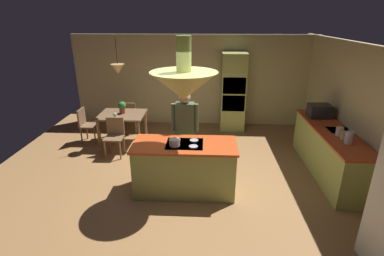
# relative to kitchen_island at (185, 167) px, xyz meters

# --- Properties ---
(ground) EXTENTS (8.16, 8.16, 0.00)m
(ground) POSITION_rel_kitchen_island_xyz_m (0.00, 0.20, -0.47)
(ground) COLOR #9E7042
(wall_back) EXTENTS (6.80, 0.10, 2.55)m
(wall_back) POSITION_rel_kitchen_island_xyz_m (0.00, 3.65, 0.80)
(wall_back) COLOR beige
(wall_back) RESTS_ON ground
(wall_right) EXTENTS (0.10, 7.20, 2.55)m
(wall_right) POSITION_rel_kitchen_island_xyz_m (3.25, 0.60, 0.80)
(wall_right) COLOR beige
(wall_right) RESTS_ON ground
(kitchen_island) EXTENTS (1.82, 0.83, 0.96)m
(kitchen_island) POSITION_rel_kitchen_island_xyz_m (0.00, 0.00, 0.00)
(kitchen_island) COLOR #A8B259
(kitchen_island) RESTS_ON ground
(counter_run_right) EXTENTS (0.73, 2.63, 0.94)m
(counter_run_right) POSITION_rel_kitchen_island_xyz_m (2.84, 0.80, 0.00)
(counter_run_right) COLOR #A8B259
(counter_run_right) RESTS_ON ground
(oven_tower) EXTENTS (0.66, 0.62, 2.11)m
(oven_tower) POSITION_rel_kitchen_island_xyz_m (1.10, 3.24, 0.58)
(oven_tower) COLOR #A8B259
(oven_tower) RESTS_ON ground
(dining_table) EXTENTS (1.10, 0.92, 0.76)m
(dining_table) POSITION_rel_kitchen_island_xyz_m (-1.70, 2.10, 0.19)
(dining_table) COLOR brown
(dining_table) RESTS_ON ground
(person_at_island) EXTENTS (0.53, 0.23, 1.69)m
(person_at_island) POSITION_rel_kitchen_island_xyz_m (-0.04, 0.68, 0.50)
(person_at_island) COLOR tan
(person_at_island) RESTS_ON ground
(range_hood) EXTENTS (1.10, 1.10, 1.00)m
(range_hood) POSITION_rel_kitchen_island_xyz_m (0.00, 0.00, 1.52)
(range_hood) COLOR #A8B259
(pendant_light_over_table) EXTENTS (0.32, 0.32, 0.82)m
(pendant_light_over_table) POSITION_rel_kitchen_island_xyz_m (-1.70, 2.10, 1.39)
(pendant_light_over_table) COLOR #E0B266
(chair_facing_island) EXTENTS (0.40, 0.40, 0.87)m
(chair_facing_island) POSITION_rel_kitchen_island_xyz_m (-1.70, 1.42, 0.03)
(chair_facing_island) COLOR brown
(chair_facing_island) RESTS_ON ground
(chair_by_back_wall) EXTENTS (0.40, 0.40, 0.87)m
(chair_by_back_wall) POSITION_rel_kitchen_island_xyz_m (-1.70, 2.78, 0.03)
(chair_by_back_wall) COLOR brown
(chair_by_back_wall) RESTS_ON ground
(chair_at_corner) EXTENTS (0.40, 0.40, 0.87)m
(chair_at_corner) POSITION_rel_kitchen_island_xyz_m (-2.63, 2.10, 0.03)
(chair_at_corner) COLOR brown
(chair_at_corner) RESTS_ON ground
(potted_plant_on_table) EXTENTS (0.20, 0.20, 0.30)m
(potted_plant_on_table) POSITION_rel_kitchen_island_xyz_m (-1.70, 2.15, 0.46)
(potted_plant_on_table) COLOR #99382D
(potted_plant_on_table) RESTS_ON dining_table
(cup_on_table) EXTENTS (0.07, 0.07, 0.09)m
(cup_on_table) POSITION_rel_kitchen_island_xyz_m (-1.78, 1.87, 0.33)
(cup_on_table) COLOR white
(cup_on_table) RESTS_ON dining_table
(canister_flour) EXTENTS (0.13, 0.13, 0.22)m
(canister_flour) POSITION_rel_kitchen_island_xyz_m (2.84, 0.15, 0.57)
(canister_flour) COLOR silver
(canister_flour) RESTS_ON counter_run_right
(canister_sugar) EXTENTS (0.12, 0.12, 0.15)m
(canister_sugar) POSITION_rel_kitchen_island_xyz_m (2.84, 0.33, 0.54)
(canister_sugar) COLOR #E0B78C
(canister_sugar) RESTS_ON counter_run_right
(canister_tea) EXTENTS (0.13, 0.13, 0.16)m
(canister_tea) POSITION_rel_kitchen_island_xyz_m (2.84, 0.51, 0.54)
(canister_tea) COLOR silver
(canister_tea) RESTS_ON counter_run_right
(microwave_on_counter) EXTENTS (0.46, 0.36, 0.28)m
(microwave_on_counter) POSITION_rel_kitchen_island_xyz_m (2.84, 1.58, 0.60)
(microwave_on_counter) COLOR #232326
(microwave_on_counter) RESTS_ON counter_run_right
(cooking_pot_on_cooktop) EXTENTS (0.18, 0.18, 0.12)m
(cooking_pot_on_cooktop) POSITION_rel_kitchen_island_xyz_m (-0.16, -0.13, 0.54)
(cooking_pot_on_cooktop) COLOR #B2B2B7
(cooking_pot_on_cooktop) RESTS_ON kitchen_island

